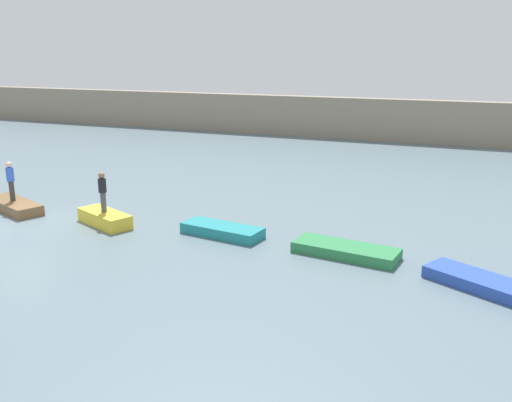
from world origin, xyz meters
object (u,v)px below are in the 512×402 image
object	(u,v)px
rowboat_brown	(14,206)
rowboat_teal	(222,230)
rowboat_yellow	(105,218)
person_blue_shirt	(10,179)
rowboat_blue	(483,283)
rowboat_green	(346,250)
person_dark_shirt	(103,190)

from	to	relation	value
rowboat_brown	rowboat_teal	xyz separation A→B (m)	(10.04, 0.48, -0.02)
rowboat_yellow	rowboat_brown	bearing A→B (deg)	-159.05
rowboat_teal	person_blue_shirt	world-z (taller)	person_blue_shirt
rowboat_brown	rowboat_blue	world-z (taller)	rowboat_brown
rowboat_teal	rowboat_green	size ratio (longest dim) A/B	0.89
rowboat_teal	person_blue_shirt	xyz separation A→B (m)	(-10.04, -0.48, 1.24)
rowboat_yellow	person_blue_shirt	bearing A→B (deg)	-159.05
rowboat_green	person_dark_shirt	size ratio (longest dim) A/B	2.20
rowboat_teal	rowboat_green	distance (m)	4.89
rowboat_teal	person_blue_shirt	size ratio (longest dim) A/B	1.82
person_blue_shirt	rowboat_blue	bearing A→B (deg)	-2.89
rowboat_green	person_blue_shirt	xyz separation A→B (m)	(-14.92, -0.19, 1.26)
rowboat_yellow	person_blue_shirt	xyz separation A→B (m)	(-5.04, 0.15, 1.17)
rowboat_green	rowboat_brown	bearing A→B (deg)	-172.47
rowboat_teal	rowboat_blue	bearing A→B (deg)	-1.38
rowboat_yellow	rowboat_teal	size ratio (longest dim) A/B	0.84
rowboat_yellow	rowboat_blue	world-z (taller)	rowboat_yellow
rowboat_yellow	person_blue_shirt	distance (m)	5.17
person_dark_shirt	person_blue_shirt	world-z (taller)	person_blue_shirt
rowboat_teal	person_blue_shirt	bearing A→B (deg)	-169.72
rowboat_green	person_blue_shirt	bearing A→B (deg)	-172.47
rowboat_green	person_dark_shirt	bearing A→B (deg)	-171.25
rowboat_teal	person_dark_shirt	bearing A→B (deg)	-165.30
rowboat_blue	person_dark_shirt	distance (m)	14.40
rowboat_teal	rowboat_brown	bearing A→B (deg)	-169.72
rowboat_brown	person_blue_shirt	xyz separation A→B (m)	(-0.00, -0.00, 1.22)
rowboat_blue	rowboat_yellow	bearing A→B (deg)	-156.55
rowboat_yellow	rowboat_teal	world-z (taller)	rowboat_yellow
rowboat_brown	rowboat_blue	distance (m)	19.38
rowboat_teal	person_dark_shirt	xyz separation A→B (m)	(-5.01, -0.63, 1.27)
rowboat_green	rowboat_yellow	bearing A→B (deg)	-171.25
person_blue_shirt	person_dark_shirt	bearing A→B (deg)	-1.67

